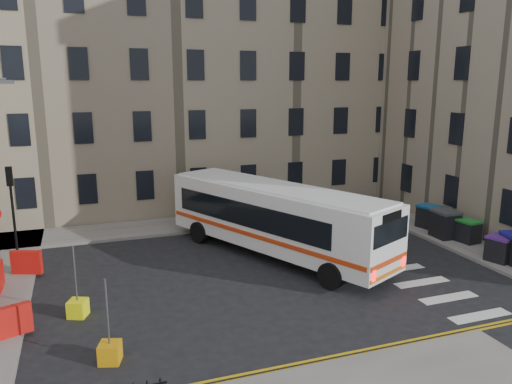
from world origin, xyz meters
TOP-DOWN VIEW (x-y plane):
  - ground at (0.00, 0.00)m, footprint 120.00×120.00m
  - pavement_north at (-6.00, 8.60)m, footprint 36.00×3.20m
  - pavement_east at (9.00, 4.00)m, footprint 2.40×26.00m
  - terrace_north at (-7.00, 15.50)m, footprint 38.30×10.80m
  - traffic_light_nw at (-12.00, 6.50)m, footprint 0.28×0.22m
  - roadworks_barriers at (-11.84, 0.50)m, footprint 1.66×6.26m
  - bus at (-0.46, 2.31)m, footprint 7.61×12.07m
  - wheelie_bin_b at (8.60, -2.20)m, footprint 1.17×1.26m
  - wheelie_bin_c at (9.28, 0.48)m, footprint 1.00×1.12m
  - wheelie_bin_d at (8.73, 1.55)m, footprint 1.15×1.32m
  - wheelie_bin_e at (9.11, 3.31)m, footprint 1.24×1.34m
  - bollard_yellow at (-9.32, -1.26)m, footprint 0.79×0.79m
  - bollard_chevron at (-8.45, -4.68)m, footprint 0.75×0.75m

SIDE VIEW (x-z plane):
  - ground at x=0.00m, z-range 0.00..0.00m
  - pavement_north at x=-6.00m, z-range 0.00..0.15m
  - pavement_east at x=9.00m, z-range 0.00..0.15m
  - bollard_yellow at x=-9.32m, z-range 0.00..0.60m
  - bollard_chevron at x=-8.45m, z-range 0.00..0.60m
  - roadworks_barriers at x=-11.84m, z-range 0.15..1.15m
  - wheelie_bin_c at x=9.28m, z-range 0.15..1.29m
  - wheelie_bin_b at x=8.60m, z-range 0.15..1.30m
  - wheelie_bin_e at x=9.11m, z-range 0.16..1.40m
  - wheelie_bin_d at x=8.73m, z-range 0.16..1.58m
  - bus at x=-0.46m, z-range 0.26..3.54m
  - traffic_light_nw at x=-12.00m, z-range 0.82..4.92m
  - terrace_north at x=-7.00m, z-range 0.02..17.22m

